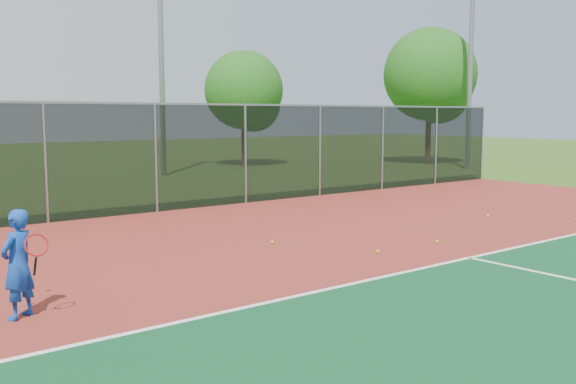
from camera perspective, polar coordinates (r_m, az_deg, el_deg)
name	(u,v)px	position (r m, az deg, el deg)	size (l,w,h in m)	color
ground	(565,320)	(9.47, 23.43, -10.37)	(120.00, 120.00, 0.00)	#325618
court_apron	(445,287)	(10.51, 13.75, -8.23)	(30.00, 20.00, 0.02)	maroon
fence_back	(156,157)	(18.16, -11.68, 3.10)	(30.00, 0.06, 3.03)	black
tennis_player	(18,264)	(9.24, -22.89, -5.91)	(0.64, 0.71, 2.01)	#123FAA
practice_ball_3	(378,251)	(12.73, 7.97, -5.25)	(0.07, 0.07, 0.07)	#BECF18
practice_ball_4	(272,242)	(13.52, -1.40, -4.47)	(0.07, 0.07, 0.07)	#BECF18
practice_ball_5	(437,242)	(13.92, 13.11, -4.32)	(0.07, 0.07, 0.07)	#BECF18
practice_ball_6	(488,215)	(17.86, 17.35, -2.00)	(0.07, 0.07, 0.07)	#BECF18
practice_ball_7	(576,219)	(17.98, 24.24, -2.24)	(0.07, 0.07, 0.07)	#BECF18
floodlight_n	(161,31)	(29.48, -11.25, 13.87)	(0.90, 0.40, 11.21)	gray
floodlight_ne	(471,40)	(33.56, 15.97, 12.87)	(0.90, 0.40, 11.21)	gray
tree_back_mid	(246,94)	(34.22, -3.74, 8.71)	(4.15, 4.15, 6.09)	#362013
tree_back_right	(432,79)	(36.51, 12.67, 9.80)	(5.07, 5.07, 7.45)	#362013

